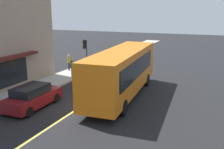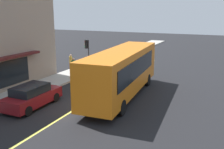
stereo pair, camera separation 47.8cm
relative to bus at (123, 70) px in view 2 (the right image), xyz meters
The scene contains 8 objects.
ground 4.00m from the bus, 149.48° to the left, with size 120.00×120.00×0.00m, color black.
sidewalk 7.97m from the bus, 112.70° to the left, with size 80.00×2.84×0.15m, color #B2ADA3.
lane_centre_stripe 3.99m from the bus, 149.48° to the left, with size 36.00×0.16×0.01m, color #D8D14C.
bus is the anchor object (origin of this frame).
traffic_light 8.94m from the bus, 47.02° to the left, with size 0.30×0.52×3.20m.
car_maroon 6.64m from the bus, 134.90° to the left, with size 4.33×1.91×1.52m.
pedestrian_near_storefront 9.70m from the bus, 56.78° to the left, with size 0.34×0.34×1.70m.
pedestrian_at_corner 6.82m from the bus, 65.28° to the left, with size 0.34×0.34×1.85m.
Camera 2 is at (-14.32, -8.89, 6.28)m, focal length 41.64 mm.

